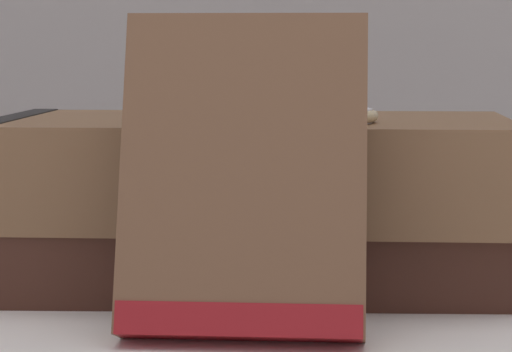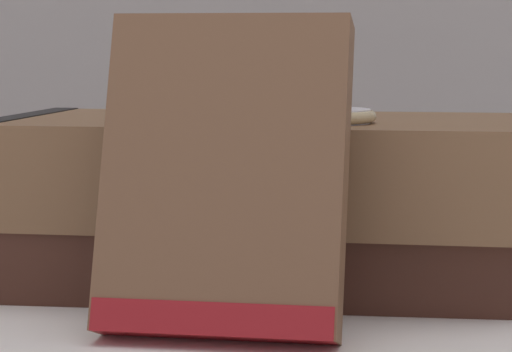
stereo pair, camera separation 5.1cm
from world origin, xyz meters
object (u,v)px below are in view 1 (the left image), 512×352
object	(u,v)px
book_leaning_front	(244,189)
pocket_watch	(325,115)
book_flat_bottom	(231,247)
book_flat_top	(241,168)

from	to	relation	value
book_leaning_front	pocket_watch	distance (m)	0.08
book_flat_bottom	book_flat_top	bearing A→B (deg)	-64.13
book_leaning_front	pocket_watch	xyz separation A→B (m)	(0.03, 0.07, 0.02)
book_flat_bottom	book_leaning_front	bearing A→B (deg)	-84.24
book_flat_top	pocket_watch	xyz separation A→B (m)	(0.04, -0.02, 0.03)
book_flat_bottom	book_leaning_front	world-z (taller)	book_leaning_front
book_flat_bottom	pocket_watch	bearing A→B (deg)	-39.97
book_flat_top	book_flat_bottom	bearing A→B (deg)	117.97
book_leaning_front	pocket_watch	size ratio (longest dim) A/B	2.49
book_flat_bottom	pocket_watch	size ratio (longest dim) A/B	5.09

